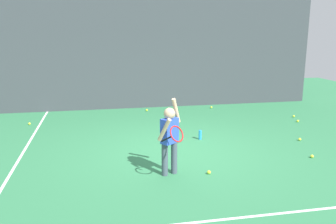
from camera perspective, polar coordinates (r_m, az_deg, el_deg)
The scene contains 17 objects.
ground_plane at distance 7.54m, azimuth 1.59°, elevation -6.24°, with size 20.00×20.00×0.00m, color #2D7247.
court_line_baseline at distance 5.04m, azimuth 9.08°, elevation -16.74°, with size 9.00×0.05×0.00m, color white.
court_line_sideline at distance 8.47m, azimuth -21.74°, elevation -4.99°, with size 0.05×9.00×0.00m, color white.
back_fence_windscreen at distance 11.46m, azimuth -3.29°, elevation 10.07°, with size 11.17×0.08×3.79m, color #383D42.
fence_post_1 at distance 11.40m, azimuth -12.53°, elevation 10.15°, with size 0.09×0.09×3.94m, color slate.
fence_post_2 at distance 11.90m, azimuth 5.48°, elevation 10.51°, with size 0.09×0.09×3.94m, color slate.
fence_post_3 at distance 13.39m, azimuth 20.75°, elevation 10.02°, with size 0.09×0.09×3.94m, color slate.
tennis_player at distance 6.11m, azimuth 0.29°, elevation -3.76°, with size 0.48×0.85×1.35m.
water_bottle at distance 8.29m, azimuth 5.20°, elevation -3.69°, with size 0.07×0.07×0.22m, color #268CD8.
tennis_ball_0 at distance 11.61m, azimuth 7.01°, elevation 0.76°, with size 0.07×0.07×0.07m, color #CCE033.
tennis_ball_1 at distance 10.98m, azimuth 19.63°, elevation -0.64°, with size 0.07×0.07×0.07m, color #CCE033.
tennis_ball_2 at distance 10.22m, azimuth -21.46°, elevation -1.77°, with size 0.07×0.07×0.07m, color #CCE033.
tennis_ball_3 at distance 11.13m, azimuth -3.44°, elevation 0.30°, with size 0.07×0.07×0.07m, color #CCE033.
tennis_ball_4 at distance 7.68m, azimuth 22.23°, elevation -6.63°, with size 0.07×0.07×0.07m, color #CCE033.
tennis_ball_5 at distance 8.73m, azimuth 20.49°, elevation -4.15°, with size 0.07×0.07×0.07m, color #CCE033.
tennis_ball_7 at distance 10.43m, azimuth 20.22°, elevation -1.38°, with size 0.07×0.07×0.07m, color #CCE033.
tennis_ball_8 at distance 6.40m, azimuth 6.62°, elevation -9.64°, with size 0.07×0.07×0.07m, color #CCE033.
Camera 1 is at (-1.59, -6.93, 2.50)m, focal length 37.76 mm.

